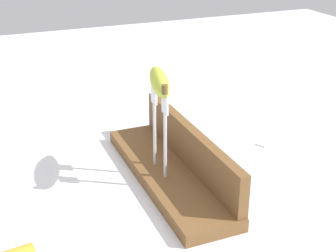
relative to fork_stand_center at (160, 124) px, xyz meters
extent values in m
plane|color=silver|center=(0.00, 0.02, -0.13)|extent=(3.00, 3.00, 0.00)
cube|color=brown|center=(0.00, 0.02, -0.12)|extent=(0.46, 0.13, 0.03)
cube|color=brown|center=(0.00, 0.07, -0.06)|extent=(0.45, 0.02, 0.09)
cylinder|color=silver|center=(-0.03, 0.00, -0.04)|extent=(0.01, 0.01, 0.14)
cube|color=silver|center=(-0.03, 0.00, 0.05)|extent=(0.03, 0.00, 0.04)
cylinder|color=silver|center=(0.03, 0.00, -0.04)|extent=(0.01, 0.01, 0.14)
cube|color=silver|center=(0.03, 0.00, 0.05)|extent=(0.03, 0.00, 0.04)
ellipsoid|color=#B2C138|center=(0.00, 0.00, 0.09)|extent=(0.16, 0.07, 0.04)
cylinder|color=brown|center=(0.07, -0.02, 0.10)|extent=(0.01, 0.01, 0.02)
sphere|color=#3F2D19|center=(-0.07, 0.02, 0.09)|extent=(0.01, 0.01, 0.01)
cylinder|color=silver|center=(-0.11, 0.38, -0.13)|extent=(0.07, 0.12, 0.01)
cube|color=silver|center=(-0.07, 0.31, -0.13)|extent=(0.04, 0.04, 0.01)
camera|label=1|loc=(0.84, -0.33, 0.40)|focal=51.94mm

